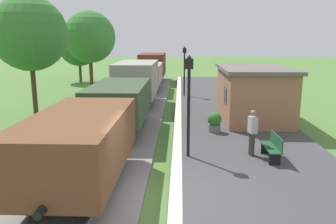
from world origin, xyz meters
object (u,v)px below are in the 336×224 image
at_px(freight_train, 138,83).
at_px(tree_field_left, 90,37).
at_px(lamp_post_near, 189,87).
at_px(bench_near_hut, 273,146).
at_px(person_waiting, 252,131).
at_px(tree_trackside_far, 29,34).
at_px(tree_field_distant, 79,45).
at_px(station_hut, 253,93).
at_px(lamp_post_far, 184,62).
at_px(potted_planter, 215,122).

relative_size(freight_train, tree_field_left, 4.92).
bearing_deg(lamp_post_near, bench_near_hut, -4.09).
distance_m(person_waiting, tree_trackside_far, 14.17).
relative_size(person_waiting, tree_field_distant, 0.29).
height_order(station_hut, bench_near_hut, station_hut).
height_order(bench_near_hut, person_waiting, person_waiting).
bearing_deg(lamp_post_far, freight_train, -142.36).
bearing_deg(tree_trackside_far, lamp_post_near, -41.09).
bearing_deg(lamp_post_near, station_hut, 60.02).
bearing_deg(potted_planter, station_hut, 51.00).
height_order(freight_train, potted_planter, freight_train).
xyz_separation_m(bench_near_hut, tree_field_distant, (-13.84, 23.76, 3.12)).
distance_m(tree_trackside_far, tree_field_distant, 15.82).
distance_m(freight_train, bench_near_hut, 13.08).
distance_m(station_hut, lamp_post_far, 8.41).
height_order(person_waiting, lamp_post_near, lamp_post_near).
bearing_deg(potted_planter, tree_field_distant, 121.02).
xyz_separation_m(freight_train, lamp_post_far, (3.21, 2.48, 1.28)).
bearing_deg(tree_trackside_far, bench_near_hut, -33.89).
bearing_deg(bench_near_hut, tree_trackside_far, 146.11).
bearing_deg(lamp_post_far, person_waiting, -80.19).
bearing_deg(station_hut, bench_near_hut, -95.16).
bearing_deg(tree_trackside_far, tree_field_left, 77.12).
bearing_deg(tree_field_left, station_hut, -38.39).
relative_size(station_hut, tree_field_left, 0.87).
distance_m(freight_train, lamp_post_far, 4.25).
xyz_separation_m(lamp_post_far, tree_field_distant, (-10.83, 9.81, 1.04)).
height_order(bench_near_hut, tree_field_left, tree_field_left).
height_order(lamp_post_near, tree_field_distant, tree_field_distant).
distance_m(station_hut, lamp_post_near, 7.28).
height_order(potted_planter, tree_field_left, tree_field_left).
relative_size(freight_train, bench_near_hut, 21.73).
distance_m(freight_train, tree_field_left, 6.37).
bearing_deg(person_waiting, station_hut, -112.57).
xyz_separation_m(freight_train, tree_field_distant, (-7.62, 12.28, 2.31)).
bearing_deg(station_hut, freight_train, 143.44).
xyz_separation_m(lamp_post_far, tree_field_left, (-7.40, 1.19, 1.81)).
relative_size(bench_near_hut, lamp_post_far, 0.41).
relative_size(potted_planter, tree_trackside_far, 0.13).
bearing_deg(station_hut, person_waiting, -101.65).
relative_size(potted_planter, lamp_post_far, 0.25).
bearing_deg(person_waiting, tree_field_distant, -71.50).
relative_size(person_waiting, potted_planter, 1.87).
xyz_separation_m(lamp_post_near, tree_field_distant, (-10.83, 23.55, 1.04)).
xyz_separation_m(freight_train, station_hut, (6.80, -5.04, 0.13)).
bearing_deg(tree_field_distant, potted_planter, -58.98).
bearing_deg(lamp_post_far, station_hut, -64.47).
bearing_deg(potted_planter, lamp_post_far, 97.11).
xyz_separation_m(tree_trackside_far, tree_field_left, (1.62, 7.07, -0.15)).
distance_m(tree_field_left, tree_field_distant, 9.30).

